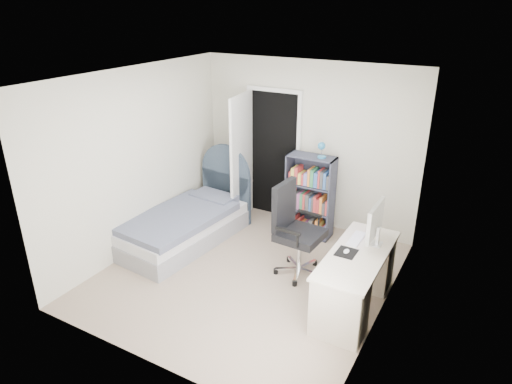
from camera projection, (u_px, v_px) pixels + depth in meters
The scene contains 8 objects.
room_shell at pixel (246, 184), 5.40m from camera, with size 3.50×3.70×2.60m.
door at pixel (253, 156), 7.04m from camera, with size 0.92×0.82×2.06m.
bed at pixel (188, 223), 6.61m from camera, with size 1.11×2.08×1.23m.
nightstand at pixel (236, 188), 7.53m from camera, with size 0.41×0.41×0.60m.
floor_lamp at pixel (231, 180), 7.19m from camera, with size 0.22×0.22×1.55m.
bookcase at pixel (311, 199), 6.67m from camera, with size 0.69×0.30×1.46m.
desk at pixel (356, 278), 5.11m from camera, with size 0.58×1.46×1.20m.
office_chair at pixel (294, 225), 5.70m from camera, with size 0.63×0.64×1.21m.
Camera 1 is at (2.55, -4.31, 3.27)m, focal length 32.00 mm.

